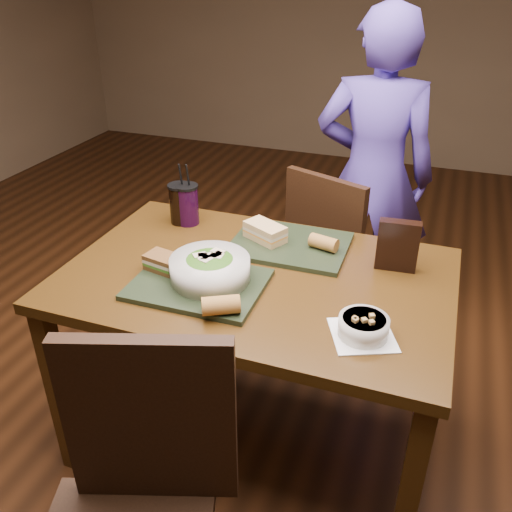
# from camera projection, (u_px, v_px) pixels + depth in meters

# --- Properties ---
(ground) EXTENTS (6.00, 6.00, 0.00)m
(ground) POSITION_uv_depth(u_px,v_px,m) (256.00, 432.00, 2.20)
(ground) COLOR #381C0B
(ground) RESTS_ON ground
(dining_table) EXTENTS (1.30, 0.85, 0.75)m
(dining_table) POSITION_uv_depth(u_px,v_px,m) (256.00, 296.00, 1.88)
(dining_table) COLOR #41280D
(dining_table) RESTS_ON ground
(chair_near) EXTENTS (0.53, 0.54, 0.96)m
(chair_near) POSITION_uv_depth(u_px,v_px,m) (136.00, 504.00, 1.31)
(chair_near) COLOR black
(chair_near) RESTS_ON ground
(chair_far) EXTENTS (0.50, 0.52, 0.90)m
(chair_far) POSITION_uv_depth(u_px,v_px,m) (326.00, 252.00, 2.49)
(chair_far) COLOR black
(chair_far) RESTS_ON ground
(diner) EXTENTS (0.59, 0.41, 1.55)m
(diner) POSITION_uv_depth(u_px,v_px,m) (373.00, 177.00, 2.57)
(diner) COLOR #503AA1
(diner) RESTS_ON ground
(tray_near) EXTENTS (0.42, 0.33, 0.02)m
(tray_near) POSITION_uv_depth(u_px,v_px,m) (198.00, 284.00, 1.76)
(tray_near) COLOR black
(tray_near) RESTS_ON dining_table
(tray_far) EXTENTS (0.42, 0.33, 0.02)m
(tray_far) POSITION_uv_depth(u_px,v_px,m) (290.00, 245.00, 2.00)
(tray_far) COLOR black
(tray_far) RESTS_ON dining_table
(salad_bowl) EXTENTS (0.26, 0.26, 0.09)m
(salad_bowl) POSITION_uv_depth(u_px,v_px,m) (210.00, 268.00, 1.75)
(salad_bowl) COLOR silver
(salad_bowl) RESTS_ON tray_near
(soup_bowl) EXTENTS (0.23, 0.23, 0.07)m
(soup_bowl) POSITION_uv_depth(u_px,v_px,m) (363.00, 326.00, 1.52)
(soup_bowl) COLOR white
(soup_bowl) RESTS_ON dining_table
(sandwich_near) EXTENTS (0.13, 0.10, 0.05)m
(sandwich_near) POSITION_uv_depth(u_px,v_px,m) (163.00, 262.00, 1.82)
(sandwich_near) COLOR #593819
(sandwich_near) RESTS_ON tray_near
(sandwich_far) EXTENTS (0.18, 0.15, 0.06)m
(sandwich_far) POSITION_uv_depth(u_px,v_px,m) (265.00, 232.00, 2.00)
(sandwich_far) COLOR tan
(sandwich_far) RESTS_ON tray_far
(baguette_near) EXTENTS (0.13, 0.10, 0.06)m
(baguette_near) POSITION_uv_depth(u_px,v_px,m) (221.00, 305.00, 1.59)
(baguette_near) COLOR #AD7533
(baguette_near) RESTS_ON tray_near
(baguette_far) EXTENTS (0.11, 0.07, 0.05)m
(baguette_far) POSITION_uv_depth(u_px,v_px,m) (324.00, 243.00, 1.94)
(baguette_far) COLOR #AD7533
(baguette_far) RESTS_ON tray_far
(cup_cola) EXTENTS (0.09, 0.09, 0.25)m
(cup_cola) POSITION_uv_depth(u_px,v_px,m) (180.00, 203.00, 2.15)
(cup_cola) COLOR black
(cup_cola) RESTS_ON dining_table
(cup_berry) EXTENTS (0.09, 0.09, 0.25)m
(cup_berry) POSITION_uv_depth(u_px,v_px,m) (187.00, 204.00, 2.14)
(cup_berry) COLOR black
(cup_berry) RESTS_ON dining_table
(chip_bag) EXTENTS (0.14, 0.05, 0.18)m
(chip_bag) POSITION_uv_depth(u_px,v_px,m) (398.00, 246.00, 1.82)
(chip_bag) COLOR black
(chip_bag) RESTS_ON dining_table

